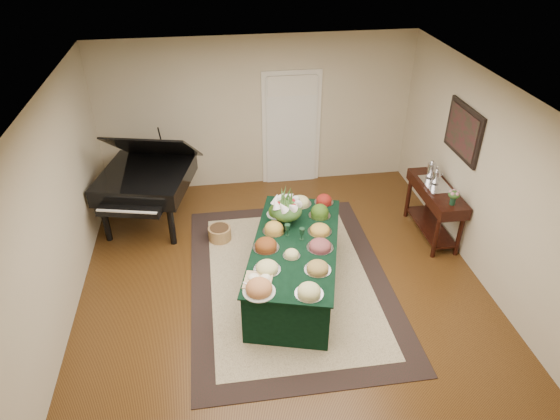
{
  "coord_description": "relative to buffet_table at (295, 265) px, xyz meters",
  "views": [
    {
      "loc": [
        -0.82,
        -5.23,
        4.6
      ],
      "look_at": [
        0.0,
        0.3,
        1.05
      ],
      "focal_mm": 32.0,
      "sensor_mm": 36.0,
      "label": 1
    }
  ],
  "objects": [
    {
      "name": "wicker_basket",
      "position": [
        -0.97,
        1.27,
        -0.26
      ],
      "size": [
        0.35,
        0.35,
        0.22
      ],
      "primitive_type": "cylinder",
      "color": "olive",
      "rests_on": "ground"
    },
    {
      "name": "area_rug",
      "position": [
        -0.04,
        0.15,
        -0.37
      ],
      "size": [
        2.74,
        3.84,
        0.01
      ],
      "color": "black",
      "rests_on": "ground"
    },
    {
      "name": "food_platters",
      "position": [
        -0.02,
        0.03,
        0.42
      ],
      "size": [
        1.5,
        2.33,
        0.14
      ],
      "color": "silver",
      "rests_on": "buffet_table"
    },
    {
      "name": "cutting_board",
      "position": [
        -0.56,
        -0.67,
        0.4
      ],
      "size": [
        0.4,
        0.4,
        0.1
      ],
      "color": "tan",
      "rests_on": "buffet_table"
    },
    {
      "name": "mahogany_sideboard",
      "position": [
        2.34,
        0.93,
        0.29
      ],
      "size": [
        0.45,
        1.34,
        0.86
      ],
      "color": "black",
      "rests_on": "ground"
    },
    {
      "name": "ground",
      "position": [
        -0.15,
        0.05,
        -0.38
      ],
      "size": [
        6.0,
        6.0,
        0.0
      ],
      "primitive_type": "plane",
      "color": "black",
      "rests_on": "ground"
    },
    {
      "name": "tea_service",
      "position": [
        2.34,
        1.12,
        0.6
      ],
      "size": [
        0.34,
        0.58,
        0.3
      ],
      "color": "silver",
      "rests_on": "mahogany_sideboard"
    },
    {
      "name": "pink_bouquet",
      "position": [
        2.34,
        0.44,
        0.63
      ],
      "size": [
        0.18,
        0.18,
        0.23
      ],
      "color": "black",
      "rests_on": "mahogany_sideboard"
    },
    {
      "name": "green_goblets",
      "position": [
        0.01,
        0.12,
        0.46
      ],
      "size": [
        0.25,
        0.19,
        0.18
      ],
      "color": "black",
      "rests_on": "buffet_table"
    },
    {
      "name": "wall_painting",
      "position": [
        2.57,
        0.93,
        1.37
      ],
      "size": [
        0.05,
        0.95,
        0.75
      ],
      "color": "black",
      "rests_on": "ground"
    },
    {
      "name": "buffet_table",
      "position": [
        0.0,
        0.0,
        0.0
      ],
      "size": [
        1.67,
        2.5,
        0.74
      ],
      "color": "black",
      "rests_on": "ground"
    },
    {
      "name": "kitchen_doorway",
      "position": [
        0.45,
        3.02,
        0.65
      ],
      "size": [
        1.05,
        0.07,
        2.1
      ],
      "color": "silver",
      "rests_on": "ground"
    },
    {
      "name": "floral_centerpiece",
      "position": [
        -0.04,
        0.49,
        0.63
      ],
      "size": [
        0.44,
        0.44,
        0.44
      ],
      "color": "black",
      "rests_on": "buffet_table"
    },
    {
      "name": "grand_piano",
      "position": [
        -2.05,
        1.93,
        0.44
      ],
      "size": [
        1.72,
        1.83,
        1.65
      ],
      "color": "black",
      "rests_on": "ground"
    }
  ]
}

